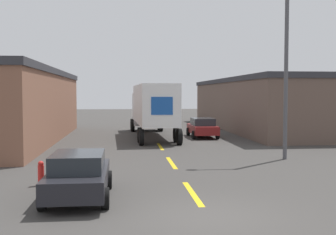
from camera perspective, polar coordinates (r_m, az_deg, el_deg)
ground_plane at (r=11.60m, az=5.54°, el=-13.25°), size 160.00×160.00×0.00m
road_centerline at (r=20.18m, az=0.46°, el=-6.14°), size 0.20×15.86×0.01m
warehouse_right at (r=41.12m, az=15.38°, el=1.81°), size 12.19×25.69×4.69m
semi_truck at (r=32.27m, az=-2.20°, el=1.57°), size 3.13×12.94×3.94m
parked_car_left_near at (r=13.57m, az=-12.02°, el=-7.60°), size 1.98×4.24×1.46m
parked_car_right_far at (r=31.91m, az=4.68°, el=-1.33°), size 1.98×4.24×1.46m
street_lamp at (r=21.81m, az=15.09°, el=7.20°), size 2.36×0.32×8.42m
fire_hydrant at (r=15.88m, az=-16.83°, el=-7.24°), size 0.22×0.22×0.89m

